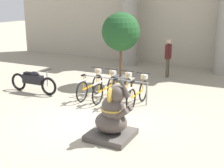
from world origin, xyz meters
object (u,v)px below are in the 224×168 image
at_px(bicycle_0, 91,86).
at_px(potted_tree, 121,34).
at_px(bicycle_1, 106,88).
at_px(elephant_statue, 113,117).
at_px(bicycle_2, 122,90).
at_px(motorcycle, 33,81).
at_px(person_pedestrian, 168,55).
at_px(bicycle_3, 138,93).

xyz_separation_m(bicycle_0, potted_tree, (0.20, 2.05, 1.61)).
height_order(bicycle_1, elephant_statue, elephant_statue).
xyz_separation_m(bicycle_2, potted_tree, (-1.00, 2.07, 1.61)).
bearing_deg(motorcycle, bicycle_0, 12.17).
bearing_deg(bicycle_2, potted_tree, 115.82).
bearing_deg(person_pedestrian, bicycle_1, -103.23).
xyz_separation_m(bicycle_0, elephant_statue, (2.15, -2.60, 0.14)).
height_order(bicycle_0, bicycle_1, same).
relative_size(bicycle_0, elephant_statue, 1.07).
xyz_separation_m(bicycle_0, bicycle_3, (1.80, -0.07, 0.00)).
xyz_separation_m(elephant_statue, potted_tree, (-1.96, 4.66, 1.47)).
height_order(bicycle_0, bicycle_2, same).
height_order(bicycle_3, potted_tree, potted_tree).
bearing_deg(person_pedestrian, elephant_statue, -84.78).
xyz_separation_m(bicycle_3, potted_tree, (-1.60, 2.13, 1.61)).
distance_m(bicycle_0, bicycle_3, 1.80).
height_order(bicycle_1, motorcycle, bicycle_1).
bearing_deg(elephant_statue, bicycle_2, 110.24).
bearing_deg(potted_tree, bicycle_3, -52.98).
bearing_deg(bicycle_0, bicycle_2, -0.91).
bearing_deg(motorcycle, bicycle_1, 9.37).
relative_size(bicycle_1, person_pedestrian, 1.05).
xyz_separation_m(bicycle_1, potted_tree, (-0.40, 2.06, 1.61)).
height_order(person_pedestrian, potted_tree, potted_tree).
bearing_deg(bicycle_2, bicycle_0, 179.09).
xyz_separation_m(motorcycle, person_pedestrian, (3.69, 4.48, 0.55)).
xyz_separation_m(bicycle_2, motorcycle, (-3.34, -0.44, 0.04)).
relative_size(bicycle_2, potted_tree, 0.62).
height_order(bicycle_3, person_pedestrian, person_pedestrian).
bearing_deg(bicycle_2, person_pedestrian, 85.09).
bearing_deg(elephant_statue, bicycle_3, 97.92).
bearing_deg(bicycle_3, potted_tree, 127.02).
distance_m(bicycle_0, bicycle_1, 0.60).
relative_size(bicycle_0, bicycle_1, 1.00).
height_order(bicycle_2, potted_tree, potted_tree).
distance_m(person_pedestrian, potted_tree, 2.59).
relative_size(bicycle_0, potted_tree, 0.62).
relative_size(bicycle_3, potted_tree, 0.62).
distance_m(bicycle_2, potted_tree, 2.81).
bearing_deg(bicycle_2, elephant_statue, -69.76).
relative_size(bicycle_1, motorcycle, 0.85).
bearing_deg(bicycle_3, motorcycle, -174.34).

